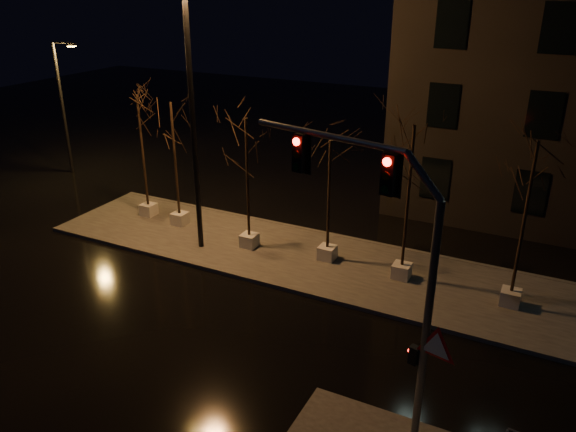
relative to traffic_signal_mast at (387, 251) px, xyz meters
The scene contains 11 objects.
ground 7.59m from the traffic_signal_mast, 167.82° to the left, with size 90.00×90.00×0.00m, color black.
median 10.38m from the traffic_signal_mast, 128.34° to the left, with size 22.00×5.00×0.15m, color #403E39.
tree_0 15.92m from the traffic_signal_mast, 150.53° to the left, with size 1.80×1.80×5.86m.
tree_1 14.12m from the traffic_signal_mast, 147.31° to the left, with size 1.80×1.80×5.74m.
tree_2 10.56m from the traffic_signal_mast, 138.18° to the left, with size 1.80×1.80×5.59m.
tree_3 8.75m from the traffic_signal_mast, 121.17° to the left, with size 1.80×1.80×5.02m.
tree_4 7.45m from the traffic_signal_mast, 101.01° to the left, with size 1.80×1.80×6.00m.
tree_5 7.55m from the traffic_signal_mast, 70.98° to the left, with size 1.80×1.80×5.99m.
traffic_signal_mast is the anchor object (origin of this frame).
streetlight_main 11.57m from the traffic_signal_mast, 147.60° to the left, with size 2.64×0.56×10.56m.
streetlight_far 25.00m from the traffic_signal_mast, 153.22° to the left, with size 1.44×0.54×7.39m.
Camera 1 is at (8.85, -12.39, 10.51)m, focal length 35.00 mm.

